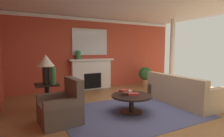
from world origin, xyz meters
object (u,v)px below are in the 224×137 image
armchair_near_window (62,109)px  vase_mantel_left (78,55)px  fireplace (92,75)px  sofa (181,94)px  mantel_mirror (90,42)px  potted_plant (145,75)px  coffee_table (131,100)px  table_lamp (46,63)px  vase_on_side_table (53,75)px  side_table (47,95)px

armchair_near_window → vase_mantel_left: vase_mantel_left is taller
fireplace → sofa: 3.46m
mantel_mirror → potted_plant: size_ratio=1.76×
sofa → armchair_near_window: size_ratio=2.23×
fireplace → coffee_table: fireplace is taller
armchair_near_window → vase_mantel_left: (1.25, 2.83, 1.07)m
coffee_table → table_lamp: 2.35m
vase_mantel_left → potted_plant: vase_mantel_left is taller
coffee_table → vase_on_side_table: bearing=148.4°
fireplace → side_table: bearing=-136.2°
table_lamp → potted_plant: bearing=17.8°
mantel_mirror → vase_on_side_table: (-1.81, -2.12, -0.96)m
mantel_mirror → coffee_table: mantel_mirror is taller
fireplace → potted_plant: (2.26, -0.53, -0.08)m
side_table → table_lamp: 0.82m
vase_mantel_left → sofa: bearing=-54.8°
table_lamp → potted_plant: table_lamp is taller
side_table → vase_mantel_left: size_ratio=2.15×
sofa → table_lamp: 3.85m
table_lamp → vase_mantel_left: (1.41, 1.83, 0.15)m
mantel_mirror → coffee_table: 3.52m
fireplace → armchair_near_window: fireplace is taller
side_table → table_lamp: table_lamp is taller
vase_mantel_left → vase_on_side_table: bearing=-122.9°
sofa → vase_mantel_left: 3.85m
armchair_near_window → vase_mantel_left: size_ratio=2.92×
fireplace → armchair_near_window: size_ratio=1.89×
mantel_mirror → potted_plant: 2.73m
fireplace → side_table: 2.72m
armchair_near_window → fireplace: bearing=57.9°
sofa → vase_on_side_table: vase_on_side_table is taller
fireplace → side_table: (-1.96, -1.88, -0.17)m
fireplace → mantel_mirror: 1.31m
mantel_mirror → coffee_table: size_ratio=1.46×
sofa → table_lamp: size_ratio=2.83×
armchair_near_window → potted_plant: 4.70m
side_table → vase_on_side_table: size_ratio=1.59×
coffee_table → vase_on_side_table: (-1.69, 1.04, 0.58)m
side_table → potted_plant: (4.22, 1.36, 0.09)m
sofa → coffee_table: bearing=179.1°
vase_mantel_left → coffee_table: bearing=-81.9°
fireplace → vase_mantel_left: size_ratio=5.53×
mantel_mirror → side_table: (-1.96, -2.00, -1.48)m
coffee_table → vase_mantel_left: bearing=98.1°
mantel_mirror → vase_on_side_table: 2.95m
fireplace → coffee_table: bearing=-92.4°
vase_on_side_table → fireplace: bearing=47.9°
fireplace → mantel_mirror: (0.00, 0.12, 1.31)m
table_lamp → vase_on_side_table: 0.36m
coffee_table → table_lamp: (-1.84, 1.16, 0.89)m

